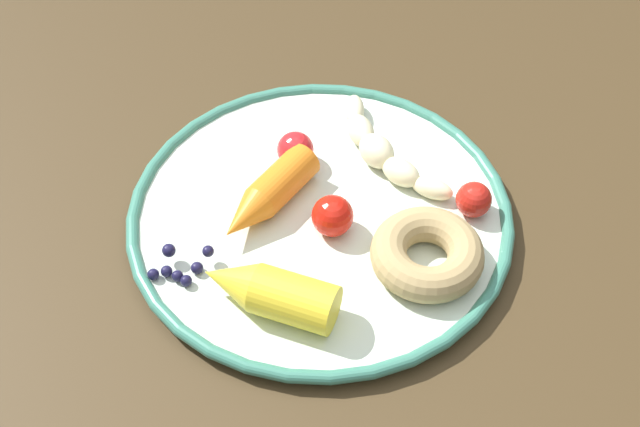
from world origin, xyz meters
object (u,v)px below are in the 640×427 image
object	(u,v)px
plate	(320,216)
banana	(382,150)
blueberry_pile	(180,266)
tomato_far	(474,200)
donut	(427,254)
tomato_mid	(295,150)
tomato_near	(332,214)
dining_table	(347,282)
carrot_orange	(267,196)
carrot_yellow	(268,292)

from	to	relation	value
plate	banana	distance (m)	0.09
blueberry_pile	tomato_far	size ratio (longest dim) A/B	1.81
donut	tomato_mid	bearing A→B (deg)	28.82
blueberry_pile	tomato_near	distance (m)	0.14
plate	banana	world-z (taller)	banana
dining_table	tomato_mid	world-z (taller)	tomato_mid
plate	carrot_orange	bearing A→B (deg)	68.24
dining_table	donut	xyz separation A→B (m)	(-0.06, -0.05, 0.10)
plate	tomato_far	world-z (taller)	tomato_far
carrot_orange	tomato_far	world-z (taller)	carrot_orange
carrot_orange	carrot_yellow	xyz separation A→B (m)	(-0.11, 0.02, 0.00)
tomato_near	tomato_far	bearing A→B (deg)	-95.57
blueberry_pile	tomato_near	bearing A→B (deg)	-83.28
plate	blueberry_pile	size ratio (longest dim) A/B	5.94
donut	tomato_near	distance (m)	0.09
plate	tomato_mid	distance (m)	0.07
donut	tomato_near	world-z (taller)	tomato_near
banana	tomato_far	xyz separation A→B (m)	(-0.08, -0.06, 0.00)
plate	tomato_near	world-z (taller)	tomato_near
donut	tomato_far	distance (m)	0.08
banana	tomato_mid	world-z (taller)	tomato_mid
carrot_orange	donut	distance (m)	0.15
carrot_orange	tomato_mid	distance (m)	0.06
tomato_far	donut	bearing A→B (deg)	128.74
carrot_orange	tomato_near	bearing A→B (deg)	-125.65
plate	tomato_mid	bearing A→B (deg)	5.83
donut	banana	bearing A→B (deg)	0.03
dining_table	tomato_mid	size ratio (longest dim) A/B	35.26
tomato_mid	plate	bearing A→B (deg)	-174.17
dining_table	plate	xyz separation A→B (m)	(0.02, 0.02, 0.08)
plate	carrot_yellow	size ratio (longest dim) A/B	2.98
carrot_orange	tomato_near	xyz separation A→B (m)	(-0.04, -0.05, 0.00)
dining_table	banana	bearing A→B (deg)	-35.35
carrot_yellow	blueberry_pile	bearing A→B (deg)	51.04
dining_table	carrot_orange	xyz separation A→B (m)	(0.04, 0.07, 0.10)
banana	carrot_orange	bearing A→B (deg)	106.31
plate	tomato_mid	xyz separation A→B (m)	(0.07, 0.01, 0.02)
banana	carrot_orange	world-z (taller)	carrot_orange
dining_table	carrot_orange	size ratio (longest dim) A/B	11.19
carrot_yellow	donut	bearing A→B (deg)	-86.16
banana	tomato_near	xyz separation A→B (m)	(-0.07, 0.07, 0.01)
banana	blueberry_pile	xyz separation A→B (m)	(-0.09, 0.21, -0.00)
banana	tomato_far	bearing A→B (deg)	-144.15
carrot_orange	tomato_mid	world-z (taller)	same
blueberry_pile	donut	bearing A→B (deg)	-102.19
donut	tomato_mid	xyz separation A→B (m)	(0.15, 0.08, 0.00)
banana	tomato_near	distance (m)	0.10
donut	blueberry_pile	xyz separation A→B (m)	(0.05, 0.21, -0.01)
carrot_yellow	tomato_mid	xyz separation A→B (m)	(0.16, -0.06, -0.00)
banana	tomato_far	world-z (taller)	tomato_far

